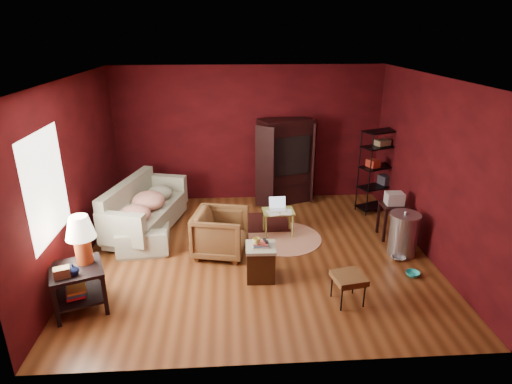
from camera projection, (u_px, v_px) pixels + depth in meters
room at (254, 172)px, 6.52m from camera, size 5.54×5.04×2.84m
sofa at (146, 211)px, 7.64m from camera, size 0.82×2.17×0.83m
armchair at (221, 231)px, 6.88m from camera, size 0.90×0.93×0.82m
pet_bowl_steel at (399, 253)px, 6.80m from camera, size 0.24×0.11×0.23m
pet_bowl_turquoise at (413, 270)px, 6.35m from camera, size 0.22×0.11×0.21m
vase at (73, 270)px, 5.28m from camera, size 0.18×0.19×0.14m
mug at (256, 240)px, 6.06m from camera, size 0.14×0.13×0.12m
side_table at (79, 255)px, 5.47m from camera, size 0.82×0.82×1.26m
sofa_cushions at (143, 210)px, 7.63m from camera, size 1.30×2.20×0.86m
hamper at (261, 261)px, 6.24m from camera, size 0.45×0.45×0.61m
footstool at (349, 279)px, 5.66m from camera, size 0.47×0.47×0.41m
rug_round at (283, 238)px, 7.53m from camera, size 1.60×1.60×0.01m
rug_oriental at (254, 222)px, 8.11m from camera, size 1.30×0.87×0.01m
laptop_desk at (278, 213)px, 7.53m from camera, size 0.56×0.45×0.67m
tv_armoire at (285, 160)px, 8.84m from camera, size 1.31×1.00×1.76m
wire_shelving at (380, 167)px, 8.42m from camera, size 0.88×0.63×1.65m
small_stand at (394, 204)px, 7.37m from camera, size 0.42×0.42×0.84m
trash_can at (403, 234)px, 6.89m from camera, size 0.59×0.59×0.77m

